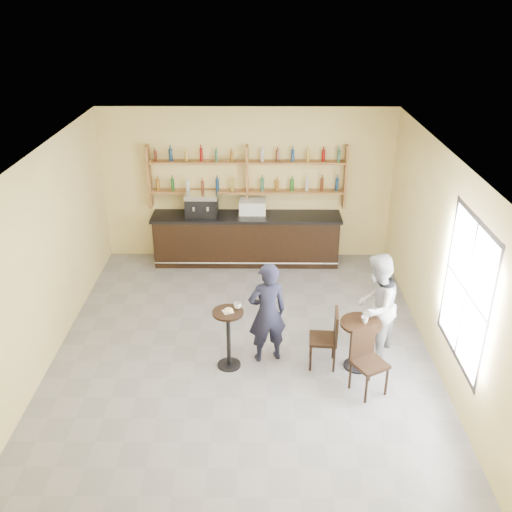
{
  "coord_description": "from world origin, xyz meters",
  "views": [
    {
      "loc": [
        0.26,
        -7.8,
        5.36
      ],
      "look_at": [
        0.2,
        0.8,
        1.25
      ],
      "focal_mm": 40.0,
      "sensor_mm": 36.0,
      "label": 1
    }
  ],
  "objects_px": {
    "espresso_machine": "(202,204)",
    "pastry_case": "(252,208)",
    "cafe_table": "(359,345)",
    "chair_south": "(370,363)",
    "pedestal_table": "(229,339)",
    "chair_west": "(323,338)",
    "man_main": "(267,313)",
    "patron_second": "(376,306)",
    "bar_counter": "(246,239)"
  },
  "relations": [
    {
      "from": "man_main",
      "to": "cafe_table",
      "type": "distance_m",
      "value": 1.48
    },
    {
      "from": "bar_counter",
      "to": "cafe_table",
      "type": "relative_size",
      "value": 4.88
    },
    {
      "from": "chair_south",
      "to": "patron_second",
      "type": "xyz_separation_m",
      "value": [
        0.23,
        0.96,
        0.37
      ]
    },
    {
      "from": "pedestal_table",
      "to": "bar_counter",
      "type": "bearing_deg",
      "value": 87.05
    },
    {
      "from": "cafe_table",
      "to": "man_main",
      "type": "bearing_deg",
      "value": 171.5
    },
    {
      "from": "cafe_table",
      "to": "chair_south",
      "type": "xyz_separation_m",
      "value": [
        0.05,
        -0.6,
        0.1
      ]
    },
    {
      "from": "espresso_machine",
      "to": "pastry_case",
      "type": "relative_size",
      "value": 1.2
    },
    {
      "from": "bar_counter",
      "to": "patron_second",
      "type": "relative_size",
      "value": 2.25
    },
    {
      "from": "pastry_case",
      "to": "chair_west",
      "type": "bearing_deg",
      "value": -78.3
    },
    {
      "from": "bar_counter",
      "to": "chair_west",
      "type": "xyz_separation_m",
      "value": [
        1.25,
        -3.65,
        -0.05
      ]
    },
    {
      "from": "pedestal_table",
      "to": "chair_west",
      "type": "height_order",
      "value": "pedestal_table"
    },
    {
      "from": "pedestal_table",
      "to": "cafe_table",
      "type": "relative_size",
      "value": 1.22
    },
    {
      "from": "pedestal_table",
      "to": "chair_west",
      "type": "relative_size",
      "value": 1.01
    },
    {
      "from": "chair_south",
      "to": "man_main",
      "type": "bearing_deg",
      "value": 121.58
    },
    {
      "from": "man_main",
      "to": "cafe_table",
      "type": "xyz_separation_m",
      "value": [
        1.4,
        -0.21,
        -0.43
      ]
    },
    {
      "from": "pedestal_table",
      "to": "patron_second",
      "type": "height_order",
      "value": "patron_second"
    },
    {
      "from": "pedestal_table",
      "to": "pastry_case",
      "type": "bearing_deg",
      "value": 85.14
    },
    {
      "from": "pedestal_table",
      "to": "man_main",
      "type": "bearing_deg",
      "value": 18.93
    },
    {
      "from": "espresso_machine",
      "to": "cafe_table",
      "type": "relative_size",
      "value": 0.83
    },
    {
      "from": "chair_south",
      "to": "pedestal_table",
      "type": "bearing_deg",
      "value": 134.09
    },
    {
      "from": "bar_counter",
      "to": "chair_south",
      "type": "relative_size",
      "value": 3.91
    },
    {
      "from": "pedestal_table",
      "to": "man_main",
      "type": "xyz_separation_m",
      "value": [
        0.59,
        0.2,
        0.35
      ]
    },
    {
      "from": "cafe_table",
      "to": "chair_west",
      "type": "xyz_separation_m",
      "value": [
        -0.55,
        0.05,
        0.08
      ]
    },
    {
      "from": "chair_west",
      "to": "chair_south",
      "type": "height_order",
      "value": "chair_south"
    },
    {
      "from": "bar_counter",
      "to": "pedestal_table",
      "type": "height_order",
      "value": "bar_counter"
    },
    {
      "from": "man_main",
      "to": "cafe_table",
      "type": "height_order",
      "value": "man_main"
    },
    {
      "from": "bar_counter",
      "to": "espresso_machine",
      "type": "height_order",
      "value": "espresso_machine"
    },
    {
      "from": "chair_south",
      "to": "patron_second",
      "type": "relative_size",
      "value": 0.58
    },
    {
      "from": "espresso_machine",
      "to": "pastry_case",
      "type": "xyz_separation_m",
      "value": [
        1.04,
        0.0,
        -0.07
      ]
    },
    {
      "from": "cafe_table",
      "to": "chair_west",
      "type": "distance_m",
      "value": 0.56
    },
    {
      "from": "bar_counter",
      "to": "chair_west",
      "type": "relative_size",
      "value": 4.07
    },
    {
      "from": "chair_west",
      "to": "patron_second",
      "type": "relative_size",
      "value": 0.55
    },
    {
      "from": "pedestal_table",
      "to": "chair_south",
      "type": "distance_m",
      "value": 2.13
    },
    {
      "from": "pedestal_table",
      "to": "chair_south",
      "type": "height_order",
      "value": "chair_south"
    },
    {
      "from": "pastry_case",
      "to": "pedestal_table",
      "type": "height_order",
      "value": "pastry_case"
    },
    {
      "from": "pastry_case",
      "to": "pedestal_table",
      "type": "bearing_deg",
      "value": -100.31
    },
    {
      "from": "cafe_table",
      "to": "chair_south",
      "type": "relative_size",
      "value": 0.8
    },
    {
      "from": "bar_counter",
      "to": "pedestal_table",
      "type": "xyz_separation_m",
      "value": [
        -0.19,
        -3.69,
        -0.04
      ]
    },
    {
      "from": "pastry_case",
      "to": "man_main",
      "type": "bearing_deg",
      "value": -90.98
    },
    {
      "from": "cafe_table",
      "to": "chair_west",
      "type": "height_order",
      "value": "chair_west"
    },
    {
      "from": "cafe_table",
      "to": "pedestal_table",
      "type": "bearing_deg",
      "value": 179.75
    },
    {
      "from": "pedestal_table",
      "to": "man_main",
      "type": "height_order",
      "value": "man_main"
    },
    {
      "from": "pedestal_table",
      "to": "chair_west",
      "type": "distance_m",
      "value": 1.44
    },
    {
      "from": "espresso_machine",
      "to": "cafe_table",
      "type": "distance_m",
      "value": 4.67
    },
    {
      "from": "pedestal_table",
      "to": "cafe_table",
      "type": "bearing_deg",
      "value": -0.25
    },
    {
      "from": "bar_counter",
      "to": "pastry_case",
      "type": "bearing_deg",
      "value": 0.0
    },
    {
      "from": "bar_counter",
      "to": "chair_south",
      "type": "height_order",
      "value": "bar_counter"
    },
    {
      "from": "pedestal_table",
      "to": "chair_west",
      "type": "bearing_deg",
      "value": 1.65
    },
    {
      "from": "espresso_machine",
      "to": "pastry_case",
      "type": "bearing_deg",
      "value": -0.17
    },
    {
      "from": "patron_second",
      "to": "chair_south",
      "type": "bearing_deg",
      "value": 18.02
    }
  ]
}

